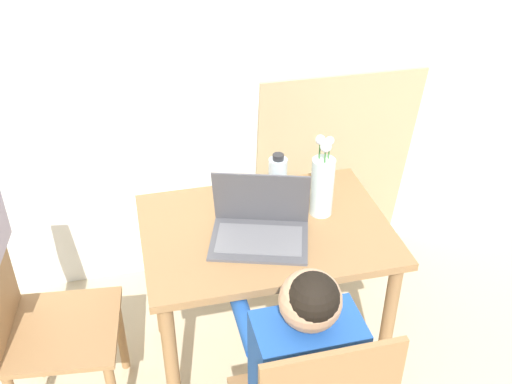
% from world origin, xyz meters
% --- Properties ---
extents(wall_back, '(6.40, 0.05, 2.50)m').
position_xyz_m(wall_back, '(0.00, 2.23, 1.25)').
color(wall_back, white).
rests_on(wall_back, ground_plane).
extents(dining_table, '(0.91, 0.65, 0.71)m').
position_xyz_m(dining_table, '(-0.07, 1.49, 0.60)').
color(dining_table, olive).
rests_on(dining_table, ground_plane).
extents(chair_spare, '(0.47, 0.44, 0.93)m').
position_xyz_m(chair_spare, '(-0.96, 1.45, 0.62)').
color(chair_spare, olive).
rests_on(chair_spare, ground_plane).
extents(person_seated, '(0.32, 0.42, 1.01)m').
position_xyz_m(person_seated, '(-0.10, 0.94, 0.62)').
color(person_seated, '#1E4C9E').
rests_on(person_seated, ground_plane).
extents(laptop, '(0.40, 0.34, 0.25)m').
position_xyz_m(laptop, '(-0.10, 1.44, 0.77)').
color(laptop, '#4C4C51').
rests_on(laptop, dining_table).
extents(flower_vase, '(0.09, 0.09, 0.33)m').
position_xyz_m(flower_vase, '(0.16, 1.53, 0.85)').
color(flower_vase, silver).
rests_on(flower_vase, dining_table).
extents(water_bottle, '(0.07, 0.07, 0.21)m').
position_xyz_m(water_bottle, '(0.02, 1.64, 0.82)').
color(water_bottle, silver).
rests_on(water_bottle, dining_table).
extents(cardboard_panel, '(0.76, 0.16, 1.06)m').
position_xyz_m(cardboard_panel, '(0.42, 2.09, 0.53)').
color(cardboard_panel, tan).
rests_on(cardboard_panel, ground_plane).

